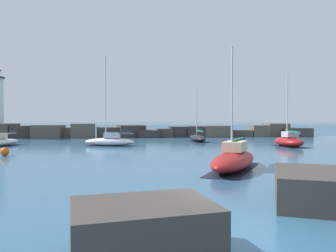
{
  "coord_description": "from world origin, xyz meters",
  "views": [
    {
      "loc": [
        -2.8,
        -9.18,
        3.32
      ],
      "look_at": [
        1.34,
        33.73,
        2.36
      ],
      "focal_mm": 35.0,
      "sensor_mm": 36.0,
      "label": 1
    }
  ],
  "objects_px": {
    "sailboat_moored_1": "(110,141)",
    "mooring_buoy_orange_near": "(5,152)",
    "sailboat_moored_2": "(197,138)",
    "sailboat_moored_0": "(234,159)",
    "sailboat_moored_4": "(289,141)"
  },
  "relations": [
    {
      "from": "sailboat_moored_1",
      "to": "mooring_buoy_orange_near",
      "type": "xyz_separation_m",
      "value": [
        -8.45,
        -10.1,
        -0.24
      ]
    },
    {
      "from": "sailboat_moored_2",
      "to": "sailboat_moored_0",
      "type": "bearing_deg",
      "value": -95.48
    },
    {
      "from": "mooring_buoy_orange_near",
      "to": "sailboat_moored_4",
      "type": "bearing_deg",
      "value": 13.09
    },
    {
      "from": "sailboat_moored_0",
      "to": "sailboat_moored_2",
      "type": "distance_m",
      "value": 26.12
    },
    {
      "from": "sailboat_moored_0",
      "to": "mooring_buoy_orange_near",
      "type": "bearing_deg",
      "value": 151.89
    },
    {
      "from": "sailboat_moored_1",
      "to": "sailboat_moored_2",
      "type": "xyz_separation_m",
      "value": [
        12.08,
        6.27,
        -0.09
      ]
    },
    {
      "from": "sailboat_moored_0",
      "to": "mooring_buoy_orange_near",
      "type": "distance_m",
      "value": 20.44
    },
    {
      "from": "mooring_buoy_orange_near",
      "to": "sailboat_moored_2",
      "type": "bearing_deg",
      "value": 38.56
    },
    {
      "from": "sailboat_moored_0",
      "to": "sailboat_moored_2",
      "type": "height_order",
      "value": "sailboat_moored_2"
    },
    {
      "from": "sailboat_moored_4",
      "to": "mooring_buoy_orange_near",
      "type": "relative_size",
      "value": 9.66
    },
    {
      "from": "sailboat_moored_1",
      "to": "mooring_buoy_orange_near",
      "type": "height_order",
      "value": "sailboat_moored_1"
    },
    {
      "from": "sailboat_moored_1",
      "to": "sailboat_moored_2",
      "type": "height_order",
      "value": "sailboat_moored_1"
    },
    {
      "from": "sailboat_moored_4",
      "to": "sailboat_moored_0",
      "type": "bearing_deg",
      "value": -125.35
    },
    {
      "from": "sailboat_moored_0",
      "to": "sailboat_moored_4",
      "type": "height_order",
      "value": "sailboat_moored_4"
    },
    {
      "from": "sailboat_moored_2",
      "to": "sailboat_moored_4",
      "type": "height_order",
      "value": "sailboat_moored_4"
    }
  ]
}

